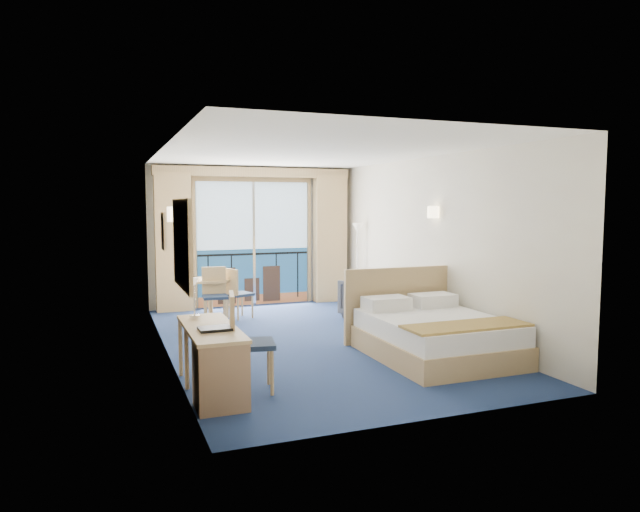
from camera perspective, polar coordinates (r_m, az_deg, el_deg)
The scene contains 22 objects.
floor at distance 8.34m, azimuth -1.02°, elevation -8.46°, with size 6.50×6.50×0.00m, color navy.
room_walls at distance 8.11m, azimuth -1.04°, elevation 3.84°, with size 4.04×6.54×2.72m.
balcony_door at distance 11.22m, azimuth -6.67°, elevation 0.93°, with size 2.36×0.03×2.52m.
curtain_left at distance 10.78m, azimuth -14.45°, elevation 1.34°, with size 0.65×0.22×2.55m, color #D7B276.
curtain_right at distance 11.55m, azimuth 1.02°, elevation 1.74°, with size 0.65×0.22×2.55m, color #D7B276.
pelmet at distance 11.09m, azimuth -6.56°, elevation 8.31°, with size 3.80×0.25×0.18m, color tan.
mirror at distance 6.19m, azimuth -13.59°, elevation 1.17°, with size 0.05×1.25×0.95m.
wall_print at distance 8.12m, azimuth -15.36°, elevation 2.41°, with size 0.04×0.42×0.52m.
sconce_left at distance 7.07m, azimuth -14.33°, elevation 4.07°, with size 0.18×0.18×0.18m, color #FFE5B2.
sconce_right at distance 8.83m, azimuth 11.26°, elevation 4.32°, with size 0.18×0.18×0.18m, color #FFE5B2.
bed at distance 7.58m, azimuth 11.27°, elevation -7.63°, with size 1.70×2.02×1.07m.
nightstand at distance 8.89m, azimuth 10.26°, elevation -5.95°, with size 0.40×0.38×0.53m, color #9A7751.
phone at distance 8.81m, azimuth 10.40°, elevation -4.04°, with size 0.18×0.14×0.08m, color beige.
armchair at distance 9.99m, azimuth 4.63°, elevation -4.19°, with size 0.73×0.75×0.69m, color #4E535F.
floor_lamp at distance 11.02m, azimuth 3.77°, elevation 1.27°, with size 0.22×0.22×1.61m.
desk at distance 5.78m, azimuth -10.12°, elevation -10.76°, with size 0.51×1.49×0.70m.
desk_chair at distance 6.08m, azimuth -7.60°, elevation -7.96°, with size 0.53×0.52×1.05m.
folder at distance 5.91m, azimuth -10.47°, elevation -7.16°, with size 0.32×0.24×0.03m, color black.
desk_lamp at distance 6.49m, azimuth -12.47°, elevation -3.28°, with size 0.12×0.12×0.44m.
round_table at distance 10.05m, azimuth -10.92°, elevation -3.19°, with size 0.76×0.76×0.69m.
table_chair_a at distance 9.93m, azimuth -8.38°, elevation -3.42°, with size 0.50×0.49×0.87m.
table_chair_b at distance 9.67m, azimuth -10.49°, elevation -3.50°, with size 0.43×0.44×0.92m.
Camera 1 is at (-2.75, -7.63, 1.97)m, focal length 32.00 mm.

